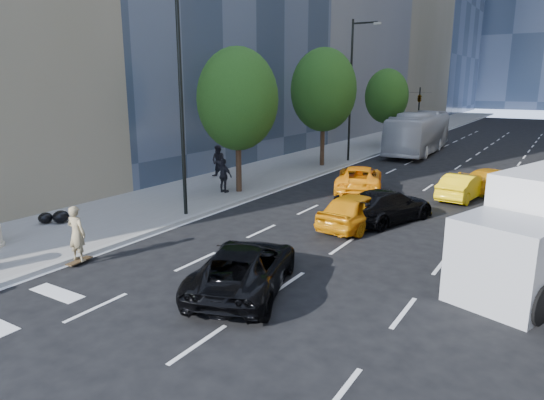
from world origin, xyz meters
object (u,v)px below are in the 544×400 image
Objects in this scene: black_sedan_lincoln at (244,267)px; city_bus at (419,133)px; skateboarder at (77,237)px; black_sedan_mercedes at (387,206)px.

city_bus is (-3.65, 30.77, 1.02)m from black_sedan_lincoln.
skateboarder is 0.38× the size of black_sedan_mercedes.
black_sedan_mercedes is 0.39× the size of city_bus.
city_bus reaches higher than black_sedan_lincoln.
black_sedan_lincoln is 31.00m from city_bus.
skateboarder is 32.04m from city_bus.
black_sedan_mercedes is at bearing -115.95° from black_sedan_lincoln.
skateboarder is 0.15× the size of city_bus.
city_bus is at bearing -102.34° from black_sedan_lincoln.
black_sedan_lincoln is at bearing -174.72° from skateboarder.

